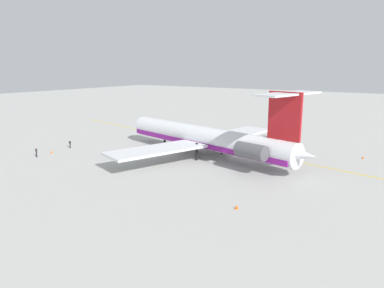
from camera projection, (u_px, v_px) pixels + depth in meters
The scene contains 8 objects.
ground at pixel (221, 151), 67.27m from camera, with size 354.10×354.10×0.00m, color #ADADA8.
main_jetliner at pixel (209, 138), 62.60m from camera, with size 41.29×36.84×12.13m.
ground_crew_near_nose at pixel (70, 143), 69.81m from camera, with size 0.26×0.42×1.65m.
ground_crew_near_tail at pixel (36, 151), 62.86m from camera, with size 0.45×0.28×1.78m.
safety_cone_nose at pixel (363, 157), 62.05m from camera, with size 0.40×0.40×0.55m, color #EA590F.
safety_cone_wingtip at pixel (51, 152), 65.88m from camera, with size 0.40×0.40×0.55m, color #EA590F.
safety_cone_tail at pixel (237, 207), 40.13m from camera, with size 0.40×0.40×0.55m, color #EA590F.
taxiway_centreline at pixel (226, 147), 70.74m from camera, with size 105.89×0.36×0.01m, color gold.
Camera 1 is at (-31.94, 57.38, 15.61)m, focal length 33.69 mm.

